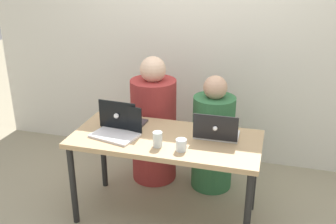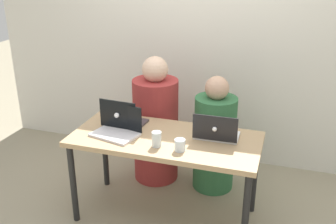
{
  "view_description": "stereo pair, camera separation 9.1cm",
  "coord_description": "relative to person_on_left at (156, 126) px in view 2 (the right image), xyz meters",
  "views": [
    {
      "loc": [
        0.76,
        -2.61,
        2.03
      ],
      "look_at": [
        0.0,
        0.07,
        0.9
      ],
      "focal_mm": 42.0,
      "sensor_mm": 36.0,
      "label": 1
    },
    {
      "loc": [
        0.85,
        -2.58,
        2.03
      ],
      "look_at": [
        0.0,
        0.07,
        0.9
      ],
      "focal_mm": 42.0,
      "sensor_mm": 36.0,
      "label": 2
    }
  ],
  "objects": [
    {
      "name": "desk",
      "position": [
        0.28,
        -0.56,
        0.12
      ],
      "size": [
        1.45,
        0.66,
        0.72
      ],
      "color": "tan",
      "rests_on": "ground"
    },
    {
      "name": "person_on_left",
      "position": [
        0.0,
        0.0,
        0.0
      ],
      "size": [
        0.48,
        0.48,
        1.2
      ],
      "rotation": [
        0.0,
        0.0,
        2.98
      ],
      "color": "maroon",
      "rests_on": "ground"
    },
    {
      "name": "back_wall",
      "position": [
        0.28,
        0.61,
        0.63
      ],
      "size": [
        4.5,
        0.1,
        2.31
      ],
      "primitive_type": "cube",
      "color": "silver",
      "rests_on": "ground"
    },
    {
      "name": "water_glass_center",
      "position": [
        0.27,
        -0.73,
        0.24
      ],
      "size": [
        0.07,
        0.07,
        0.11
      ],
      "color": "silver",
      "rests_on": "desk"
    },
    {
      "name": "water_glass_right",
      "position": [
        0.45,
        -0.75,
        0.23
      ],
      "size": [
        0.08,
        0.08,
        0.09
      ],
      "color": "silver",
      "rests_on": "desk"
    },
    {
      "name": "ground_plane",
      "position": [
        0.28,
        -0.56,
        -0.53
      ],
      "size": [
        12.0,
        12.0,
        0.0
      ],
      "primitive_type": "plane",
      "color": "gray"
    },
    {
      "name": "laptop_back_right",
      "position": [
        0.65,
        -0.47,
        0.24
      ],
      "size": [
        0.34,
        0.25,
        0.21
      ],
      "rotation": [
        0.0,
        0.0,
        3.16
      ],
      "color": "silver",
      "rests_on": "desk"
    },
    {
      "name": "person_on_right",
      "position": [
        0.56,
        0.0,
        -0.06
      ],
      "size": [
        0.44,
        0.44,
        1.07
      ],
      "rotation": [
        0.0,
        0.0,
        2.93
      ],
      "color": "#2F673D",
      "rests_on": "ground"
    },
    {
      "name": "laptop_back_left",
      "position": [
        -0.11,
        -0.47,
        0.24
      ],
      "size": [
        0.33,
        0.3,
        0.24
      ],
      "rotation": [
        0.0,
        0.0,
        3.07
      ],
      "color": "#3C363B",
      "rests_on": "desk"
    },
    {
      "name": "laptop_front_left",
      "position": [
        -0.09,
        -0.62,
        0.24
      ],
      "size": [
        0.39,
        0.31,
        0.22
      ],
      "rotation": [
        0.0,
        0.0,
        -0.23
      ],
      "color": "silver",
      "rests_on": "desk"
    }
  ]
}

